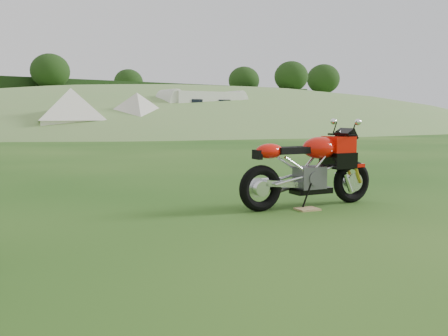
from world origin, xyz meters
TOP-DOWN VIEW (x-y plane):
  - ground at (0.00, 0.00)m, footprint 120.00×120.00m
  - hillside at (24.00, 40.00)m, footprint 80.00×64.00m
  - hedgerow at (24.00, 40.00)m, footprint 36.00×1.20m
  - sport_motorcycle at (0.90, -0.04)m, footprint 1.89×0.79m
  - plywood_board at (0.73, -0.20)m, footprint 0.31×0.27m
  - tent_mid at (5.06, 19.67)m, footprint 3.61×3.61m
  - tent_right at (8.32, 19.11)m, footprint 3.65×3.65m
  - caravan at (13.22, 20.29)m, footprint 5.56×2.79m

SIDE VIEW (x-z plane):
  - ground at x=0.00m, z-range 0.00..0.00m
  - hillside at x=24.00m, z-range -4.00..4.00m
  - hedgerow at x=24.00m, z-range -4.30..4.30m
  - plywood_board at x=0.73m, z-range 0.00..0.02m
  - sport_motorcycle at x=0.90m, z-range 0.00..1.10m
  - tent_right at x=8.32m, z-range 0.00..2.41m
  - tent_mid at x=5.06m, z-range 0.00..2.51m
  - caravan at x=13.22m, z-range 0.00..2.53m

